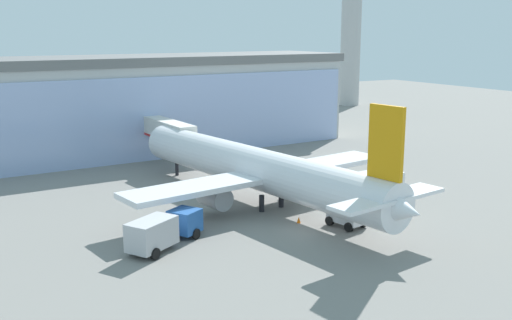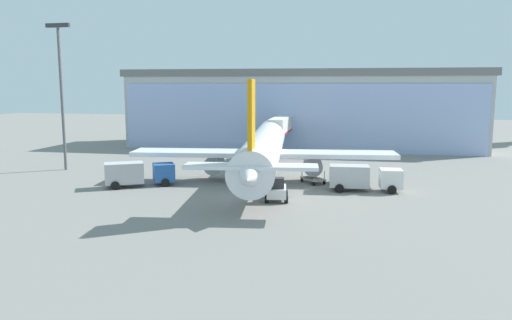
{
  "view_description": "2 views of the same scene",
  "coord_description": "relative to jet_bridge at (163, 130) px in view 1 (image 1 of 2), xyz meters",
  "views": [
    {
      "loc": [
        -28.34,
        -40.26,
        16.78
      ],
      "look_at": [
        0.24,
        9.57,
        4.38
      ],
      "focal_mm": 42.0,
      "sensor_mm": 36.0,
      "label": 1
    },
    {
      "loc": [
        11.94,
        -46.25,
        10.94
      ],
      "look_at": [
        -0.88,
        9.52,
        2.21
      ],
      "focal_mm": 35.0,
      "sensor_mm": 36.0,
      "label": 2
    }
  ],
  "objects": [
    {
      "name": "pushback_tug",
      "position": [
        4.93,
        -30.94,
        -3.6
      ],
      "size": [
        2.65,
        3.47,
        2.3
      ],
      "rotation": [
        0.0,
        0.0,
        1.75
      ],
      "color": "silver",
      "rests_on": "ground"
    },
    {
      "name": "jet_bridge",
      "position": [
        0.0,
        0.0,
        0.0
      ],
      "size": [
        2.82,
        14.56,
        5.95
      ],
      "rotation": [
        0.0,
        0.0,
        1.61
      ],
      "color": "silver",
      "rests_on": "ground"
    },
    {
      "name": "airplane",
      "position": [
        1.57,
        -21.0,
        -1.0
      ],
      "size": [
        29.75,
        39.32,
        11.35
      ],
      "rotation": [
        0.0,
        0.0,
        1.72
      ],
      "color": "silver",
      "rests_on": "ground"
    },
    {
      "name": "catering_truck",
      "position": [
        -10.93,
        -27.8,
        -3.11
      ],
      "size": [
        7.42,
        5.57,
        2.65
      ],
      "rotation": [
        0.0,
        0.0,
        0.53
      ],
      "color": "#2659A5",
      "rests_on": "ground"
    },
    {
      "name": "ground",
      "position": [
        1.43,
        -30.13,
        -4.58
      ],
      "size": [
        240.0,
        240.0,
        0.0
      ],
      "primitive_type": "plane",
      "color": "gray"
    },
    {
      "name": "fuel_truck",
      "position": [
        12.78,
        -24.78,
        -3.11
      ],
      "size": [
        7.48,
        3.08,
        2.65
      ],
      "rotation": [
        0.0,
        0.0,
        0.1
      ],
      "color": "silver",
      "rests_on": "ground"
    },
    {
      "name": "safety_cone_nose",
      "position": [
        1.83,
        -27.97,
        -4.3
      ],
      "size": [
        0.36,
        0.36,
        0.55
      ],
      "primitive_type": "cone",
      "color": "orange",
      "rests_on": "ground"
    },
    {
      "name": "control_tower",
      "position": [
        60.69,
        39.04,
        15.62
      ],
      "size": [
        8.49,
        8.49,
        33.59
      ],
      "color": "#B0B0B0",
      "rests_on": "ground"
    },
    {
      "name": "baggage_cart",
      "position": [
        7.36,
        -21.88,
        -4.08
      ],
      "size": [
        3.06,
        3.15,
        1.5
      ],
      "rotation": [
        0.0,
        0.0,
        2.3
      ],
      "color": "#9E998C",
      "rests_on": "ground"
    },
    {
      "name": "terminal_building",
      "position": [
        1.44,
        11.1,
        2.13
      ],
      "size": [
        61.47,
        16.8,
        13.41
      ],
      "rotation": [
        0.0,
        0.0,
        0.03
      ],
      "color": "#B5B5B5",
      "rests_on": "ground"
    },
    {
      "name": "safety_cone_wingtip",
      "position": [
        15.91,
        -23.83,
        -4.3
      ],
      "size": [
        0.36,
        0.36,
        0.55
      ],
      "primitive_type": "cone",
      "color": "orange",
      "rests_on": "ground"
    }
  ]
}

